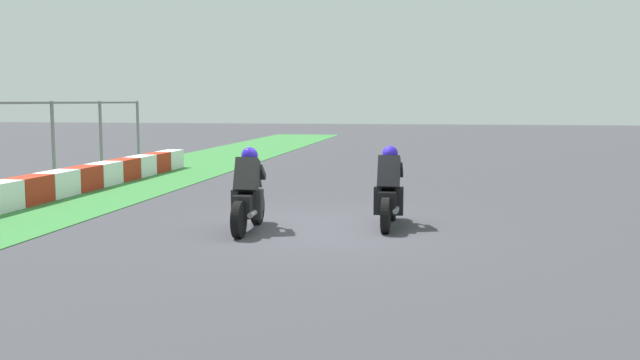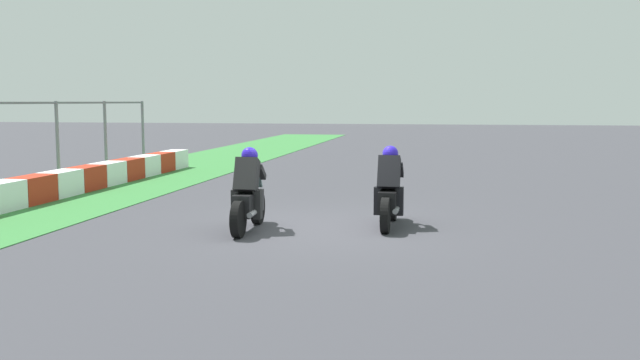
{
  "view_description": "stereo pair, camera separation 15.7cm",
  "coord_description": "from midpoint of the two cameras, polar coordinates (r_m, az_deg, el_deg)",
  "views": [
    {
      "loc": [
        -12.75,
        -2.07,
        2.33
      ],
      "look_at": [
        -0.09,
        0.04,
        0.9
      ],
      "focal_mm": 39.67,
      "sensor_mm": 36.0,
      "label": 1
    },
    {
      "loc": [
        -12.73,
        -2.22,
        2.33
      ],
      "look_at": [
        -0.09,
        0.04,
        0.9
      ],
      "focal_mm": 39.67,
      "sensor_mm": 36.0,
      "label": 2
    }
  ],
  "objects": [
    {
      "name": "rider_lane_b",
      "position": [
        12.8,
        -6.14,
        -1.34
      ],
      "size": [
        2.04,
        0.54,
        1.51
      ],
      "rotation": [
        0.0,
        0.0,
        0.02
      ],
      "color": "black",
      "rests_on": "ground_plane"
    },
    {
      "name": "ground_plane",
      "position": [
        13.13,
        -0.09,
        -3.87
      ],
      "size": [
        120.0,
        120.0,
        0.0
      ],
      "primitive_type": "plane",
      "color": "#3D3D44"
    },
    {
      "name": "rider_lane_a",
      "position": [
        13.22,
        5.27,
        -1.09
      ],
      "size": [
        2.04,
        0.54,
        1.51
      ],
      "rotation": [
        0.0,
        0.0,
        -0.02
      ],
      "color": "black",
      "rests_on": "ground_plane"
    }
  ]
}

